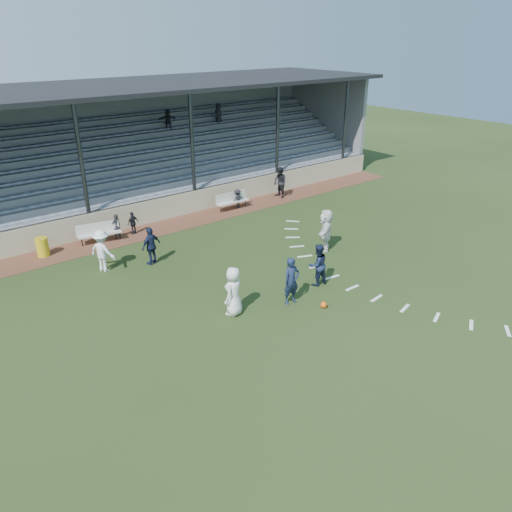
{
  "coord_description": "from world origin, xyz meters",
  "views": [
    {
      "loc": [
        -10.95,
        -11.14,
        9.21
      ],
      "look_at": [
        0.0,
        2.5,
        1.3
      ],
      "focal_mm": 35.0,
      "sensor_mm": 36.0,
      "label": 1
    }
  ],
  "objects_px": {
    "player_white_lead": "(234,291)",
    "bench_left": "(99,231)",
    "player_navy_lead": "(291,281)",
    "official": "(280,183)",
    "bench_right": "(232,199)",
    "trash_bin": "(42,247)",
    "football": "(324,305)"
  },
  "relations": [
    {
      "from": "player_white_lead",
      "to": "player_navy_lead",
      "type": "distance_m",
      "value": 2.23
    },
    {
      "from": "player_white_lead",
      "to": "official",
      "type": "height_order",
      "value": "official"
    },
    {
      "from": "bench_left",
      "to": "trash_bin",
      "type": "height_order",
      "value": "bench_left"
    },
    {
      "from": "bench_right",
      "to": "player_white_lead",
      "type": "xyz_separation_m",
      "value": [
        -6.71,
        -9.26,
        0.32
      ]
    },
    {
      "from": "player_white_lead",
      "to": "trash_bin",
      "type": "bearing_deg",
      "value": -95.37
    },
    {
      "from": "trash_bin",
      "to": "player_navy_lead",
      "type": "height_order",
      "value": "player_navy_lead"
    },
    {
      "from": "bench_right",
      "to": "player_white_lead",
      "type": "distance_m",
      "value": 11.44
    },
    {
      "from": "football",
      "to": "player_white_lead",
      "type": "distance_m",
      "value": 3.37
    },
    {
      "from": "player_white_lead",
      "to": "player_navy_lead",
      "type": "height_order",
      "value": "player_white_lead"
    },
    {
      "from": "official",
      "to": "football",
      "type": "bearing_deg",
      "value": -30.69
    },
    {
      "from": "trash_bin",
      "to": "bench_right",
      "type": "bearing_deg",
      "value": -0.46
    },
    {
      "from": "player_white_lead",
      "to": "official",
      "type": "relative_size",
      "value": 0.98
    },
    {
      "from": "bench_right",
      "to": "official",
      "type": "bearing_deg",
      "value": 0.18
    },
    {
      "from": "bench_right",
      "to": "trash_bin",
      "type": "distance_m",
      "value": 10.4
    },
    {
      "from": "trash_bin",
      "to": "player_white_lead",
      "type": "bearing_deg",
      "value": -68.49
    },
    {
      "from": "football",
      "to": "player_navy_lead",
      "type": "xyz_separation_m",
      "value": [
        -0.67,
        1.04,
        0.78
      ]
    },
    {
      "from": "bench_right",
      "to": "trash_bin",
      "type": "height_order",
      "value": "bench_right"
    },
    {
      "from": "bench_left",
      "to": "trash_bin",
      "type": "relative_size",
      "value": 2.39
    },
    {
      "from": "football",
      "to": "official",
      "type": "relative_size",
      "value": 0.13
    },
    {
      "from": "trash_bin",
      "to": "official",
      "type": "bearing_deg",
      "value": -0.61
    },
    {
      "from": "bench_left",
      "to": "bench_right",
      "type": "distance_m",
      "value": 7.79
    },
    {
      "from": "football",
      "to": "player_navy_lead",
      "type": "distance_m",
      "value": 1.46
    },
    {
      "from": "bench_left",
      "to": "player_navy_lead",
      "type": "xyz_separation_m",
      "value": [
        3.2,
        -9.98,
        0.31
      ]
    },
    {
      "from": "bench_right",
      "to": "official",
      "type": "distance_m",
      "value": 3.54
    },
    {
      "from": "bench_left",
      "to": "official",
      "type": "relative_size",
      "value": 1.11
    },
    {
      "from": "player_navy_lead",
      "to": "official",
      "type": "relative_size",
      "value": 0.98
    },
    {
      "from": "bench_left",
      "to": "player_white_lead",
      "type": "distance_m",
      "value": 9.37
    },
    {
      "from": "bench_right",
      "to": "football",
      "type": "relative_size",
      "value": 8.39
    },
    {
      "from": "bench_right",
      "to": "player_navy_lead",
      "type": "xyz_separation_m",
      "value": [
        -4.59,
        -9.94,
        0.31
      ]
    },
    {
      "from": "player_white_lead",
      "to": "bench_left",
      "type": "bearing_deg",
      "value": -110.25
    },
    {
      "from": "trash_bin",
      "to": "football",
      "type": "relative_size",
      "value": 3.57
    },
    {
      "from": "bench_right",
      "to": "player_white_lead",
      "type": "bearing_deg",
      "value": -124.68
    }
  ]
}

